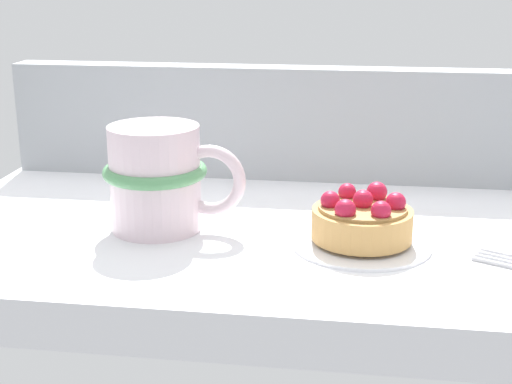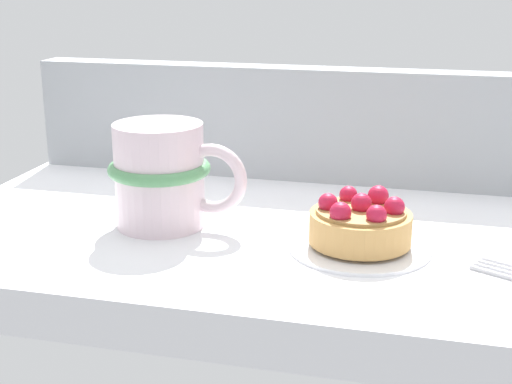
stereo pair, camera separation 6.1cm
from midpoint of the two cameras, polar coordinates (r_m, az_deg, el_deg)
ground_plane at (r=65.43cm, az=-0.35°, el=-4.25°), size 64.16×35.39×3.79cm
window_rail_back at (r=78.28cm, az=1.38°, el=5.35°), size 62.88×3.68×11.94cm
dessert_plate at (r=60.55cm, az=5.36°, el=-3.93°), size 11.58×11.58×0.60cm
raspberry_tart at (r=59.87cm, az=5.42°, el=-2.19°), size 8.25×8.25×4.21cm
coffee_mug at (r=63.71cm, az=-10.36°, el=1.10°), size 12.40×8.96×9.19cm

